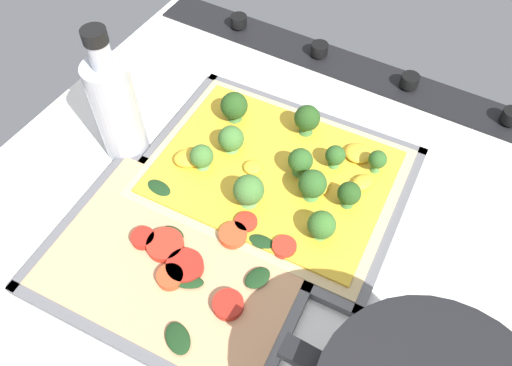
% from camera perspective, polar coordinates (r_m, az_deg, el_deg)
% --- Properties ---
extents(ground_plane, '(0.76, 0.67, 0.03)m').
position_cam_1_polar(ground_plane, '(0.66, 1.76, -3.46)').
color(ground_plane, silver).
extents(stove_control_panel, '(0.73, 0.07, 0.03)m').
position_cam_1_polar(stove_control_panel, '(0.84, 11.93, 12.43)').
color(stove_control_panel, black).
rests_on(stove_control_panel, ground_plane).
extents(baking_tray_front, '(0.36, 0.29, 0.01)m').
position_cam_1_polar(baking_tray_front, '(0.67, 1.93, 0.60)').
color(baking_tray_front, slate).
rests_on(baking_tray_front, ground_plane).
extents(broccoli_pizza, '(0.33, 0.26, 0.06)m').
position_cam_1_polar(broccoli_pizza, '(0.66, 2.25, 1.54)').
color(broccoli_pizza, '#D3B77F').
rests_on(broccoli_pizza, baking_tray_front).
extents(baking_tray_back, '(0.33, 0.25, 0.01)m').
position_cam_1_polar(baking_tray_back, '(0.61, -8.84, -9.02)').
color(baking_tray_back, slate).
rests_on(baking_tray_back, ground_plane).
extents(veggie_pizza_back, '(0.30, 0.23, 0.02)m').
position_cam_1_polar(veggie_pizza_back, '(0.60, -8.43, -8.69)').
color(veggie_pizza_back, tan).
rests_on(veggie_pizza_back, baking_tray_back).
extents(oil_bottle, '(0.06, 0.06, 0.20)m').
position_cam_1_polar(oil_bottle, '(0.68, -15.56, 8.29)').
color(oil_bottle, '#B7BCC6').
rests_on(oil_bottle, ground_plane).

